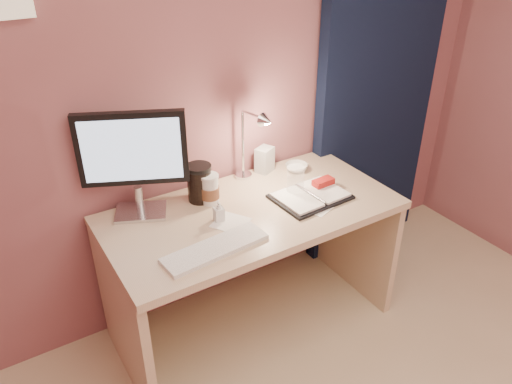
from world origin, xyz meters
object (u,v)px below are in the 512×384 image
coffee_cup (210,190)px  clear_cup (295,181)px  desk (245,240)px  dark_jar (200,185)px  monitor (134,155)px  planner (312,195)px  keyboard (215,248)px  product_box (265,160)px  desk_lamp (248,141)px  lotion_bottle (219,211)px  bowl (296,167)px

coffee_cup → clear_cup: size_ratio=1.00×
desk → dark_jar: 0.38m
desk → monitor: size_ratio=2.76×
monitor → planner: bearing=3.2°
planner → dark_jar: (-0.48, 0.27, 0.07)m
monitor → dark_jar: size_ratio=3.03×
keyboard → planner: size_ratio=1.25×
desk → product_box: (0.26, 0.22, 0.29)m
monitor → planner: (0.77, -0.30, -0.29)m
coffee_cup → product_box: size_ratio=1.09×
keyboard → monitor: bearing=105.0°
desk → keyboard: (-0.30, -0.27, 0.24)m
clear_cup → product_box: bearing=89.0°
planner → desk_lamp: size_ratio=0.94×
clear_cup → desk: bearing=165.0°
desk → keyboard: size_ratio=3.03×
lotion_bottle → dark_jar: bearing=87.4°
lotion_bottle → planner: bearing=-6.5°
desk_lamp → bowl: bearing=-14.8°
dark_jar → coffee_cup: bearing=-59.0°
bowl → lotion_bottle: bearing=-160.0°
bowl → dark_jar: dark_jar is taller
desk_lamp → coffee_cup: bearing=176.3°
desk → product_box: product_box is taller
monitor → planner: size_ratio=1.37×
planner → dark_jar: bearing=147.5°
bowl → keyboard: bearing=-150.1°
bowl → product_box: product_box is taller
lotion_bottle → desk_lamp: (0.28, 0.21, 0.20)m
clear_cup → desk_lamp: (-0.15, 0.20, 0.17)m
coffee_cup → bowl: size_ratio=1.24×
bowl → lotion_bottle: (-0.59, -0.21, 0.03)m
clear_cup → product_box: (0.00, 0.29, -0.01)m
desk → clear_cup: 0.40m
planner → desk_lamp: (-0.20, 0.27, 0.23)m
planner → lotion_bottle: bearing=170.3°
lotion_bottle → desk_lamp: 0.41m
dark_jar → product_box: dark_jar is taller
coffee_cup → dark_jar: 0.06m
bowl → product_box: 0.18m
clear_cup → lotion_bottle: bearing=-178.6°
desk → keyboard: keyboard is taller
clear_cup → desk_lamp: bearing=126.6°
bowl → desk_lamp: 0.38m
desk → clear_cup: size_ratio=9.28×
planner → bowl: size_ratio=3.06×
clear_cup → lotion_bottle: (-0.43, -0.01, -0.03)m
desk → dark_jar: bearing=142.1°
desk → lotion_bottle: (-0.18, -0.08, 0.28)m
planner → monitor: bearing=155.6°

